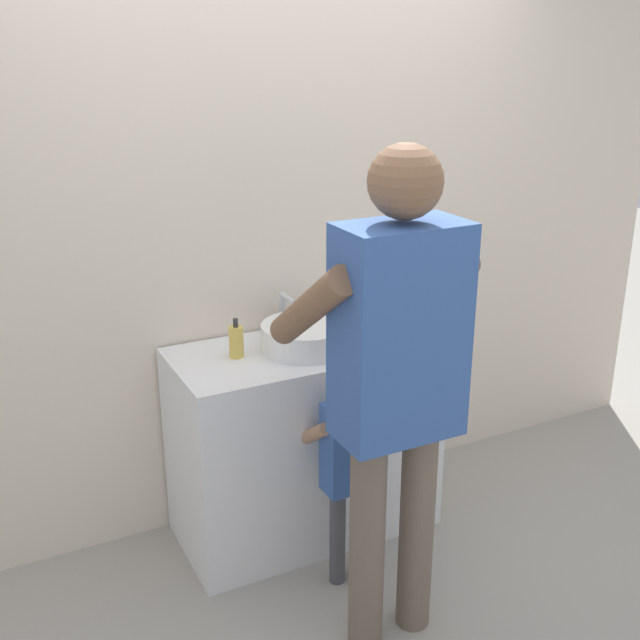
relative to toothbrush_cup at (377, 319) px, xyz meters
The scene contains 9 objects.
ground_plane 1.06m from the toothbrush_cup, 138.37° to the right, with size 14.00×14.00×0.00m, color #9E998E.
back_wall 0.63m from the toothbrush_cup, 142.82° to the left, with size 4.40×0.08×2.70m.
vanity_cabinet 0.62m from the toothbrush_cup, behind, with size 1.12×0.54×0.88m, color white.
sink_basin 0.38m from the toothbrush_cup, behind, with size 0.37×0.37×0.11m.
faucet 0.41m from the toothbrush_cup, 155.71° to the left, with size 0.18×0.14×0.18m.
toothbrush_cup is the anchor object (origin of this frame).
soap_bottle 0.67m from the toothbrush_cup, behind, with size 0.06×0.06×0.17m.
child_toddler 0.69m from the toothbrush_cup, 130.83° to the right, with size 0.29×0.29×0.93m.
adult_parent 0.87m from the toothbrush_cup, 116.93° to the right, with size 0.56×0.59×1.81m.
Camera 1 is at (-1.31, -2.44, 2.10)m, focal length 43.72 mm.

